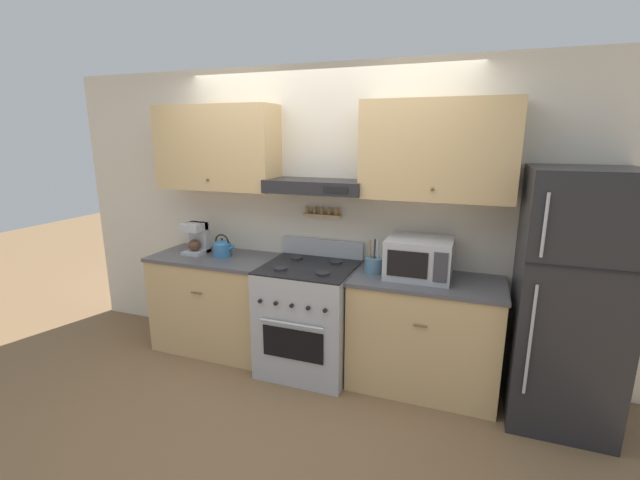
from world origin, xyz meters
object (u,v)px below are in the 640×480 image
Objects in this scene: tea_kettle at (222,248)px; utensil_crock at (373,265)px; stove_range at (309,317)px; microwave at (419,258)px; refrigerator at (569,299)px; coffee_maker at (197,238)px.

tea_kettle is 0.76× the size of utensil_crock.
microwave reaches higher than stove_range.
refrigerator reaches higher than coffee_maker.
coffee_maker is at bearing 174.70° from tea_kettle.
refrigerator is 2.77m from tea_kettle.
refrigerator is at bearing -1.46° from tea_kettle.
microwave is at bearing 0.59° from tea_kettle.
utensil_crock is (0.52, 0.07, 0.50)m from stove_range.
refrigerator reaches higher than tea_kettle.
tea_kettle is (-0.87, 0.07, 0.51)m from stove_range.
refrigerator is 6.41× the size of utensil_crock.
tea_kettle is 1.75m from microwave.
stove_range is 1.01m from tea_kettle.
tea_kettle is at bearing 175.39° from stove_range.
refrigerator reaches higher than utensil_crock.
utensil_crock is (1.68, -0.03, -0.08)m from coffee_maker.
stove_range is 2.19× the size of microwave.
stove_range is at bearing -172.36° from utensil_crock.
refrigerator is 6.17× the size of coffee_maker.
utensil_crock is (-0.35, -0.02, -0.09)m from microwave.
stove_range is 1.06m from microwave.
stove_range is at bearing 179.99° from refrigerator.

